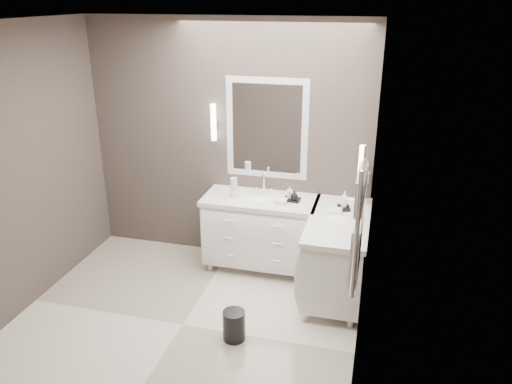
% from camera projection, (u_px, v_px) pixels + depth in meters
% --- Properties ---
extents(floor, '(3.20, 3.00, 0.01)m').
position_uv_depth(floor, '(182.00, 325.00, 4.70)').
color(floor, silver).
rests_on(floor, ground).
extents(ceiling, '(3.20, 3.00, 0.01)m').
position_uv_depth(ceiling, '(163.00, 22.00, 3.69)').
color(ceiling, white).
rests_on(ceiling, wall_back).
extents(wall_back, '(3.20, 0.01, 2.70)m').
position_uv_depth(wall_back, '(228.00, 143.00, 5.55)').
color(wall_back, '#443B36').
rests_on(wall_back, floor).
extents(wall_front, '(3.20, 0.01, 2.70)m').
position_uv_depth(wall_front, '(68.00, 286.00, 2.84)').
color(wall_front, '#443B36').
rests_on(wall_front, floor).
extents(wall_left, '(0.01, 3.00, 2.70)m').
position_uv_depth(wall_left, '(11.00, 175.00, 4.57)').
color(wall_left, '#443B36').
rests_on(wall_left, floor).
extents(wall_right, '(0.01, 3.00, 2.70)m').
position_uv_depth(wall_right, '(368.00, 211.00, 3.82)').
color(wall_right, '#443B36').
rests_on(wall_right, floor).
extents(vanity_back, '(1.24, 0.59, 0.97)m').
position_uv_depth(vanity_back, '(260.00, 228.00, 5.51)').
color(vanity_back, white).
rests_on(vanity_back, floor).
extents(vanity_right, '(0.59, 1.24, 0.97)m').
position_uv_depth(vanity_right, '(337.00, 252.00, 5.02)').
color(vanity_right, white).
rests_on(vanity_right, floor).
extents(mirror_back, '(0.90, 0.02, 1.10)m').
position_uv_depth(mirror_back, '(267.00, 129.00, 5.36)').
color(mirror_back, white).
rests_on(mirror_back, wall_back).
extents(mirror_right, '(0.02, 0.90, 1.10)m').
position_uv_depth(mirror_right, '(372.00, 155.00, 4.47)').
color(mirror_right, white).
rests_on(mirror_right, wall_right).
extents(sconce_back, '(0.06, 0.06, 0.40)m').
position_uv_depth(sconce_back, '(214.00, 123.00, 5.42)').
color(sconce_back, white).
rests_on(sconce_back, wall_back).
extents(sconce_right, '(0.06, 0.06, 0.40)m').
position_uv_depth(sconce_right, '(362.00, 171.00, 3.95)').
color(sconce_right, white).
rests_on(sconce_right, wall_right).
extents(towel_bar_corner, '(0.03, 0.22, 0.30)m').
position_uv_depth(towel_bar_corner, '(366.00, 179.00, 5.15)').
color(towel_bar_corner, white).
rests_on(towel_bar_corner, wall_right).
extents(towel_ladder, '(0.06, 0.58, 0.90)m').
position_uv_depth(towel_ladder, '(358.00, 227.00, 3.46)').
color(towel_ladder, white).
rests_on(towel_ladder, wall_right).
extents(waste_bin, '(0.22, 0.22, 0.28)m').
position_uv_depth(waste_bin, '(234.00, 325.00, 4.45)').
color(waste_bin, black).
rests_on(waste_bin, floor).
extents(amenity_tray_back, '(0.18, 0.14, 0.03)m').
position_uv_depth(amenity_tray_back, '(292.00, 199.00, 5.30)').
color(amenity_tray_back, black).
rests_on(amenity_tray_back, vanity_back).
extents(amenity_tray_right, '(0.15, 0.18, 0.02)m').
position_uv_depth(amenity_tray_right, '(344.00, 208.00, 5.10)').
color(amenity_tray_right, black).
rests_on(amenity_tray_right, vanity_right).
extents(water_bottle, '(0.09, 0.09, 0.21)m').
position_uv_depth(water_bottle, '(234.00, 187.00, 5.38)').
color(water_bottle, silver).
rests_on(water_bottle, vanity_back).
extents(soap_bottle_a, '(0.06, 0.07, 0.12)m').
position_uv_depth(soap_bottle_a, '(290.00, 192.00, 5.30)').
color(soap_bottle_a, white).
rests_on(soap_bottle_a, amenity_tray_back).
extents(soap_bottle_b, '(0.09, 0.09, 0.10)m').
position_uv_depth(soap_bottle_b, '(294.00, 195.00, 5.25)').
color(soap_bottle_b, black).
rests_on(soap_bottle_b, amenity_tray_back).
extents(soap_bottle_c, '(0.08, 0.08, 0.17)m').
position_uv_depth(soap_bottle_c, '(344.00, 199.00, 5.06)').
color(soap_bottle_c, white).
rests_on(soap_bottle_c, amenity_tray_right).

